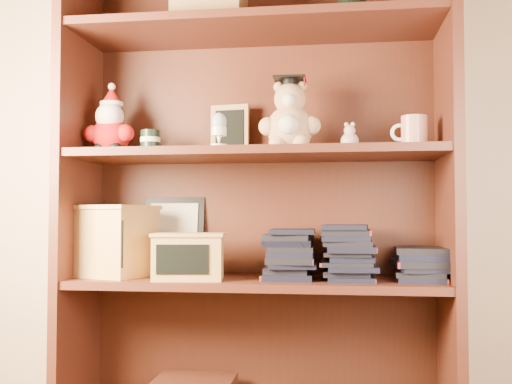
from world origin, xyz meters
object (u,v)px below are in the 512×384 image
at_px(bookcase, 257,205).
at_px(grad_teddy_bear, 290,122).
at_px(treats_box, 116,240).
at_px(teacher_mug, 413,132).

distance_m(bookcase, grad_teddy_bear, 0.29).
height_order(grad_teddy_bear, treats_box, grad_teddy_bear).
distance_m(grad_teddy_bear, treats_box, 0.67).
height_order(bookcase, treats_box, bookcase).
xyz_separation_m(bookcase, grad_teddy_bear, (0.11, -0.06, 0.26)).
relative_size(grad_teddy_bear, teacher_mug, 2.11).
height_order(grad_teddy_bear, teacher_mug, grad_teddy_bear).
bearing_deg(grad_teddy_bear, bookcase, 152.34).
bearing_deg(treats_box, grad_teddy_bear, -0.62).
relative_size(teacher_mug, treats_box, 0.42).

